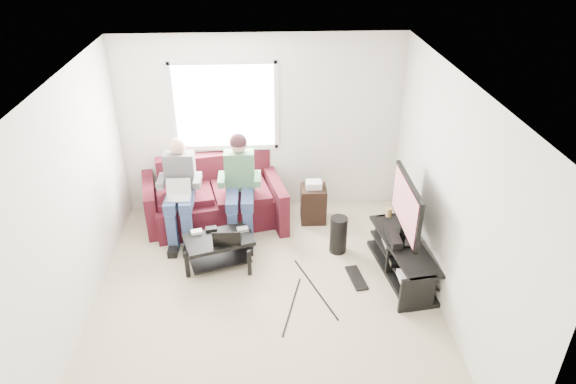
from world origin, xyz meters
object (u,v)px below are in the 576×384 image
(sofa, at_px, (214,200))
(subwoofer, at_px, (338,235))
(end_table, at_px, (313,203))
(coffee_table, at_px, (219,245))
(tv, at_px, (406,207))
(tv_stand, at_px, (402,260))

(sofa, relative_size, subwoofer, 4.17)
(subwoofer, xyz_separation_m, end_table, (-0.25, 0.80, 0.03))
(coffee_table, distance_m, tv, 2.36)
(sofa, relative_size, tv, 1.94)
(coffee_table, height_order, end_table, end_table)
(coffee_table, height_order, tv_stand, tv_stand)
(sofa, bearing_deg, tv_stand, -30.00)
(tv_stand, bearing_deg, tv, 91.47)
(sofa, xyz_separation_m, tv_stand, (2.41, -1.39, -0.13))
(coffee_table, xyz_separation_m, subwoofer, (1.55, 0.22, -0.05))
(tv_stand, relative_size, tv, 1.30)
(tv_stand, bearing_deg, coffee_table, 172.32)
(tv, bearing_deg, subwoofer, 149.26)
(subwoofer, distance_m, end_table, 0.84)
(coffee_table, distance_m, end_table, 1.65)
(tv, height_order, subwoofer, tv)
(tv_stand, xyz_separation_m, subwoofer, (-0.72, 0.53, 0.05))
(coffee_table, distance_m, tv_stand, 2.29)
(subwoofer, bearing_deg, coffee_table, -171.88)
(sofa, height_order, tv_stand, sofa)
(tv, bearing_deg, tv_stand, -88.53)
(subwoofer, bearing_deg, end_table, 107.72)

